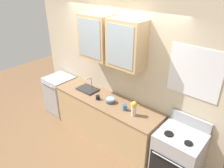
{
  "coord_description": "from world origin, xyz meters",
  "views": [
    {
      "loc": [
        2.33,
        -2.51,
        3.0
      ],
      "look_at": [
        0.15,
        0.0,
        1.27
      ],
      "focal_mm": 34.27,
      "sensor_mm": 36.0,
      "label": 1
    }
  ],
  "objects_px": {
    "cup_near_sink": "(98,97)",
    "dishwasher": "(60,94)",
    "stove_range": "(177,157)",
    "bowl_stack": "(110,100)",
    "sink_faucet": "(88,89)",
    "cup_near_bowls": "(125,108)",
    "vase": "(134,108)"
  },
  "relations": [
    {
      "from": "stove_range",
      "to": "bowl_stack",
      "type": "bearing_deg",
      "value": -179.23
    },
    {
      "from": "sink_faucet",
      "to": "cup_near_sink",
      "type": "distance_m",
      "value": 0.44
    },
    {
      "from": "bowl_stack",
      "to": "cup_near_bowls",
      "type": "relative_size",
      "value": 1.48
    },
    {
      "from": "cup_near_sink",
      "to": "dishwasher",
      "type": "distance_m",
      "value": 1.43
    },
    {
      "from": "stove_range",
      "to": "sink_faucet",
      "type": "distance_m",
      "value": 2.09
    },
    {
      "from": "stove_range",
      "to": "cup_near_bowls",
      "type": "distance_m",
      "value": 1.14
    },
    {
      "from": "stove_range",
      "to": "cup_near_bowls",
      "type": "xyz_separation_m",
      "value": [
        -1.02,
        -0.04,
        0.49
      ]
    },
    {
      "from": "stove_range",
      "to": "vase",
      "type": "bearing_deg",
      "value": -175.61
    },
    {
      "from": "bowl_stack",
      "to": "cup_near_sink",
      "type": "xyz_separation_m",
      "value": [
        -0.25,
        -0.07,
        -0.0
      ]
    },
    {
      "from": "sink_faucet",
      "to": "cup_near_bowls",
      "type": "distance_m",
      "value": 1.02
    },
    {
      "from": "sink_faucet",
      "to": "vase",
      "type": "relative_size",
      "value": 1.55
    },
    {
      "from": "cup_near_sink",
      "to": "bowl_stack",
      "type": "bearing_deg",
      "value": 16.61
    },
    {
      "from": "bowl_stack",
      "to": "cup_near_bowls",
      "type": "distance_m",
      "value": 0.35
    },
    {
      "from": "vase",
      "to": "cup_near_sink",
      "type": "distance_m",
      "value": 0.81
    },
    {
      "from": "cup_near_bowls",
      "to": "dishwasher",
      "type": "bearing_deg",
      "value": 178.91
    },
    {
      "from": "bowl_stack",
      "to": "vase",
      "type": "bearing_deg",
      "value": -4.64
    },
    {
      "from": "cup_near_bowls",
      "to": "sink_faucet",
      "type": "bearing_deg",
      "value": 175.39
    },
    {
      "from": "bowl_stack",
      "to": "cup_near_sink",
      "type": "height_order",
      "value": "bowl_stack"
    },
    {
      "from": "cup_near_sink",
      "to": "dishwasher",
      "type": "height_order",
      "value": "cup_near_sink"
    },
    {
      "from": "bowl_stack",
      "to": "stove_range",
      "type": "bearing_deg",
      "value": 0.77
    },
    {
      "from": "vase",
      "to": "cup_near_bowls",
      "type": "distance_m",
      "value": 0.22
    },
    {
      "from": "stove_range",
      "to": "cup_near_bowls",
      "type": "height_order",
      "value": "stove_range"
    },
    {
      "from": "cup_near_bowls",
      "to": "dishwasher",
      "type": "relative_size",
      "value": 0.13
    },
    {
      "from": "bowl_stack",
      "to": "vase",
      "type": "xyz_separation_m",
      "value": [
        0.55,
        -0.04,
        0.1
      ]
    },
    {
      "from": "stove_range",
      "to": "vase",
      "type": "height_order",
      "value": "vase"
    },
    {
      "from": "cup_near_sink",
      "to": "sink_faucet",
      "type": "bearing_deg",
      "value": 162.26
    },
    {
      "from": "cup_near_sink",
      "to": "dishwasher",
      "type": "bearing_deg",
      "value": 176.24
    },
    {
      "from": "sink_faucet",
      "to": "cup_near_bowls",
      "type": "height_order",
      "value": "sink_faucet"
    },
    {
      "from": "bowl_stack",
      "to": "cup_near_bowls",
      "type": "height_order",
      "value": "cup_near_bowls"
    },
    {
      "from": "vase",
      "to": "sink_faucet",
      "type": "bearing_deg",
      "value": 175.11
    },
    {
      "from": "sink_faucet",
      "to": "cup_near_sink",
      "type": "bearing_deg",
      "value": -17.74
    },
    {
      "from": "vase",
      "to": "cup_near_bowls",
      "type": "xyz_separation_m",
      "value": [
        -0.2,
        0.02,
        -0.09
      ]
    }
  ]
}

